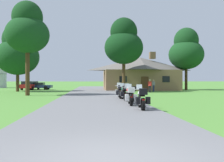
# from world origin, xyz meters

# --- Properties ---
(ground_plane) EXTENTS (500.00, 500.00, 0.00)m
(ground_plane) POSITION_xyz_m (0.00, 20.00, 0.00)
(ground_plane) COLOR #4C8433
(asphalt_driveway) EXTENTS (6.40, 80.00, 0.06)m
(asphalt_driveway) POSITION_xyz_m (0.00, 18.00, 0.03)
(asphalt_driveway) COLOR slate
(asphalt_driveway) RESTS_ON ground
(motorcycle_white_nearest_to_camera) EXTENTS (0.78, 2.08, 1.30)m
(motorcycle_white_nearest_to_camera) POSITION_xyz_m (2.30, 8.39, 0.61)
(motorcycle_white_nearest_to_camera) COLOR black
(motorcycle_white_nearest_to_camera) RESTS_ON asphalt_driveway
(motorcycle_black_second_in_row) EXTENTS (0.78, 2.08, 1.30)m
(motorcycle_black_second_in_row) POSITION_xyz_m (2.05, 10.66, 0.61)
(motorcycle_black_second_in_row) COLOR black
(motorcycle_black_second_in_row) RESTS_ON asphalt_driveway
(motorcycle_red_third_in_row) EXTENTS (0.72, 2.08, 1.30)m
(motorcycle_red_third_in_row) POSITION_xyz_m (2.33, 12.67, 0.62)
(motorcycle_red_third_in_row) COLOR black
(motorcycle_red_third_in_row) RESTS_ON asphalt_driveway
(motorcycle_green_fourth_in_row) EXTENTS (0.76, 2.08, 1.30)m
(motorcycle_green_fourth_in_row) POSITION_xyz_m (2.17, 14.60, 0.61)
(motorcycle_green_fourth_in_row) COLOR black
(motorcycle_green_fourth_in_row) RESTS_ON asphalt_driveway
(motorcycle_orange_fifth_in_row) EXTENTS (0.73, 2.08, 1.30)m
(motorcycle_orange_fifth_in_row) POSITION_xyz_m (2.06, 16.50, 0.61)
(motorcycle_orange_fifth_in_row) COLOR black
(motorcycle_orange_fifth_in_row) RESTS_ON asphalt_driveway
(motorcycle_black_farthest_in_row) EXTENTS (0.78, 2.08, 1.30)m
(motorcycle_black_farthest_in_row) POSITION_xyz_m (2.19, 18.40, 0.61)
(motorcycle_black_farthest_in_row) COLOR black
(motorcycle_black_farthest_in_row) RESTS_ON asphalt_driveway
(stone_lodge) EXTENTS (12.05, 8.00, 6.13)m
(stone_lodge) POSITION_xyz_m (7.42, 35.69, 2.69)
(stone_lodge) COLOR brown
(stone_lodge) RESTS_ON ground
(bystander_gray_shirt_near_lodge) EXTENTS (0.41, 0.42, 1.67)m
(bystander_gray_shirt_near_lodge) POSITION_xyz_m (8.22, 29.81, 0.93)
(bystander_gray_shirt_near_lodge) COLOR navy
(bystander_gray_shirt_near_lodge) RESTS_ON ground
(bystander_red_shirt_beside_signpost) EXTENTS (0.41, 0.42, 1.69)m
(bystander_red_shirt_beside_signpost) POSITION_xyz_m (7.11, 27.33, 0.95)
(bystander_red_shirt_beside_signpost) COLOR black
(bystander_red_shirt_beside_signpost) RESTS_ON ground
(tree_left_near) EXTENTS (4.50, 4.50, 9.81)m
(tree_left_near) POSITION_xyz_m (-6.98, 22.23, 6.83)
(tree_left_near) COLOR #422D19
(tree_left_near) RESTS_ON ground
(tree_left_far) EXTENTS (5.89, 5.89, 9.38)m
(tree_left_far) POSITION_xyz_m (-10.59, 31.49, 5.52)
(tree_left_far) COLOR #422D19
(tree_left_far) RESTS_ON ground
(tree_by_lodge_front) EXTENTS (5.23, 5.23, 10.03)m
(tree_by_lodge_front) POSITION_xyz_m (4.01, 29.38, 6.59)
(tree_by_lodge_front) COLOR #422D19
(tree_by_lodge_front) RESTS_ON ground
(tree_right_of_lodge) EXTENTS (5.59, 5.59, 10.04)m
(tree_right_of_lodge) POSITION_xyz_m (14.89, 35.22, 6.36)
(tree_right_of_lodge) COLOR #422D19
(tree_right_of_lodge) RESTS_ON ground
(parked_red_suv_far_left) EXTENTS (2.41, 4.80, 1.40)m
(parked_red_suv_far_left) POSITION_xyz_m (-10.29, 37.56, 0.78)
(parked_red_suv_far_left) COLOR maroon
(parked_red_suv_far_left) RESTS_ON ground
(parked_navy_sedan_far_left) EXTENTS (4.26, 2.02, 1.20)m
(parked_navy_sedan_far_left) POSITION_xyz_m (-8.98, 37.74, 0.64)
(parked_navy_sedan_far_left) COLOR navy
(parked_navy_sedan_far_left) RESTS_ON ground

